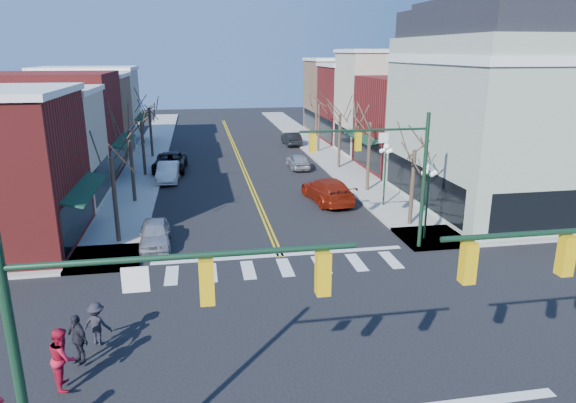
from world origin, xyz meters
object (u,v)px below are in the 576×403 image
pedestrian_dark_b (97,324)px  lamppost_midblock (385,164)px  car_left_far (170,162)px  lamppost_corner (428,189)px  car_left_mid (168,172)px  car_left_near (155,234)px  pedestrian_red_b (63,358)px  car_right_mid (298,161)px  victorian_corner (512,106)px  car_right_near (327,190)px  car_right_far (291,139)px  pedestrian_dark_a (78,339)px

pedestrian_dark_b → lamppost_midblock: bearing=-117.9°
car_left_far → lamppost_corner: bearing=-50.8°
car_left_mid → car_left_far: 3.60m
car_left_near → car_left_mid: car_left_mid is taller
pedestrian_red_b → car_right_mid: bearing=-36.2°
lamppost_corner → car_left_far: 24.85m
victorian_corner → car_left_near: (-22.90, -4.21, -5.98)m
pedestrian_red_b → car_right_near: bearing=-47.2°
lamppost_corner → pedestrian_red_b: 19.52m
lamppost_midblock → car_right_far: lamppost_midblock is taller
car_left_mid → lamppost_midblock: bearing=-31.8°
victorian_corner → car_left_near: size_ratio=3.56×
car_left_far → pedestrian_dark_a: pedestrian_dark_a is taller
pedestrian_dark_b → lamppost_corner: bearing=-133.5°
car_left_near → lamppost_midblock: bearing=15.0°
car_left_near → pedestrian_dark_b: pedestrian_dark_b is taller
car_left_mid → pedestrian_red_b: pedestrian_red_b is taller
victorian_corner → car_left_far: bearing=148.6°
lamppost_midblock → pedestrian_red_b: bearing=-134.2°
car_right_near → car_left_far: bearing=-52.8°
car_left_far → car_right_near: car_right_near is taller
lamppost_corner → victorian_corner: bearing=35.9°
lamppost_midblock → car_left_far: 20.00m
car_left_mid → car_right_far: car_left_mid is taller
victorian_corner → lamppost_midblock: (-8.30, 0.50, -3.70)m
car_right_near → pedestrian_dark_a: bearing=46.9°
victorian_corner → car_right_mid: (-11.70, 13.12, -5.97)m
lamppost_corner → car_left_far: (-14.60, 19.99, -2.16)m
car_left_mid → car_right_mid: 11.53m
pedestrian_red_b → pedestrian_dark_b: pedestrian_red_b is taller
car_right_mid → car_right_far: bearing=-99.1°
victorian_corner → car_left_far: 27.47m
car_right_near → car_right_mid: 10.73m
car_left_mid → pedestrian_dark_b: size_ratio=2.91×
car_right_near → lamppost_corner: bearing=105.3°
car_left_near → car_left_far: size_ratio=0.69×
lamppost_midblock → car_left_mid: lamppost_midblock is taller
lamppost_corner → pedestrian_red_b: size_ratio=2.20×
victorian_corner → car_right_far: victorian_corner is taller
car_left_mid → pedestrian_dark_a: bearing=-91.4°
lamppost_corner → pedestrian_dark_b: (-15.85, -8.08, -2.02)m
lamppost_corner → lamppost_midblock: (0.00, 6.50, 0.00)m
car_left_mid → pedestrian_red_b: (-1.83, -26.76, 0.38)m
car_left_near → car_right_near: car_right_near is taller
car_left_mid → car_right_mid: (11.20, 2.73, -0.07)m
pedestrian_dark_a → car_left_far: bearing=132.4°
pedestrian_red_b → pedestrian_dark_b: (0.58, 2.30, -0.20)m
car_right_near → pedestrian_red_b: size_ratio=2.93×
pedestrian_red_b → pedestrian_dark_b: size_ratio=1.25×
car_right_far → car_right_mid: bearing=79.6°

